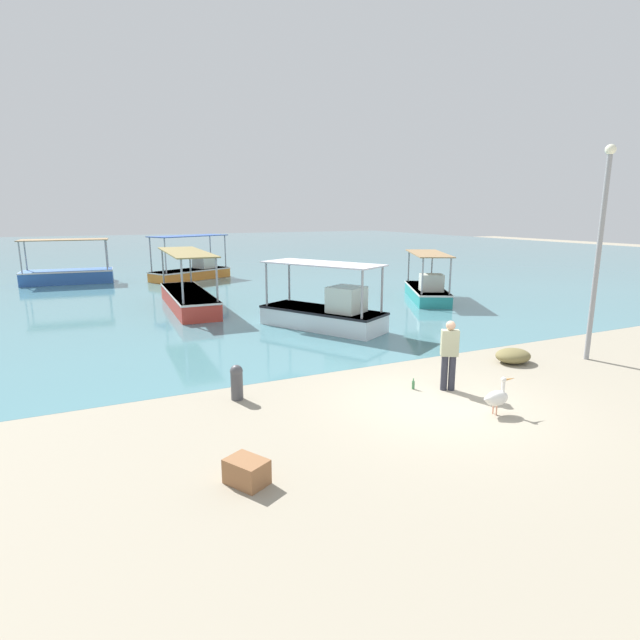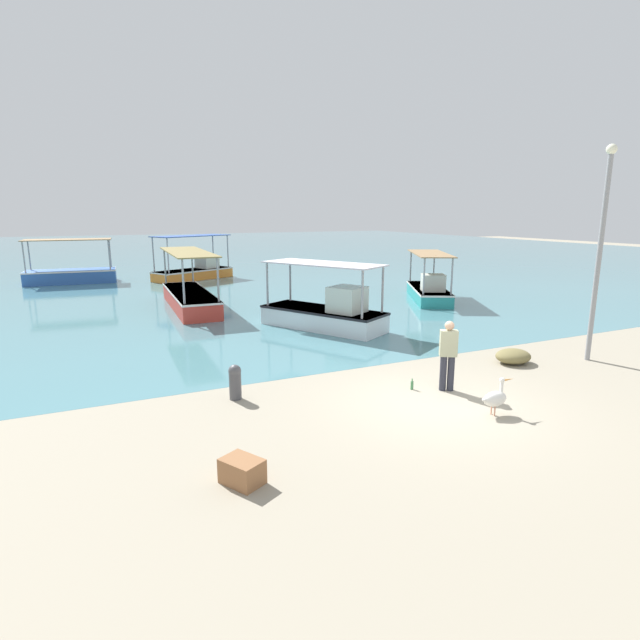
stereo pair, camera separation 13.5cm
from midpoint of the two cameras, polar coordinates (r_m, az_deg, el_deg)
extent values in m
plane|color=gray|center=(11.52, 13.61, -9.30)|extent=(120.00, 120.00, 0.00)
cube|color=teal|center=(56.88, -18.06, 7.42)|extent=(110.00, 90.00, 0.00)
cube|color=#2F5DAC|center=(33.52, -26.43, 4.49)|extent=(5.09, 2.26, 0.78)
cube|color=silver|center=(33.48, -26.49, 5.08)|extent=(5.13, 2.31, 0.08)
cylinder|color=#99999E|center=(34.08, -22.76, 7.08)|extent=(0.08, 0.08, 1.77)
cylinder|color=#99999E|center=(32.42, -22.84, 6.86)|extent=(0.08, 0.08, 1.77)
cylinder|color=#99999E|center=(34.52, -30.20, 6.44)|extent=(0.08, 0.08, 1.77)
cylinder|color=#99999E|center=(32.88, -30.66, 6.18)|extent=(0.08, 0.08, 1.77)
cube|color=olive|center=(33.34, -26.79, 8.21)|extent=(4.89, 2.35, 0.05)
cube|color=red|center=(22.74, -14.47, 2.24)|extent=(1.75, 6.66, 0.74)
cube|color=silver|center=(22.69, -14.52, 3.06)|extent=(1.79, 6.70, 0.08)
cylinder|color=#99999E|center=(19.69, -11.39, 4.51)|extent=(0.08, 0.08, 1.71)
cylinder|color=#99999E|center=(19.47, -15.16, 4.24)|extent=(0.08, 0.08, 1.71)
cylinder|color=#99999E|center=(25.67, -14.24, 6.12)|extent=(0.08, 0.08, 1.71)
cylinder|color=#99999E|center=(25.50, -17.15, 5.91)|extent=(0.08, 0.08, 1.71)
cube|color=olive|center=(22.48, -14.76, 7.53)|extent=(1.84, 6.46, 0.05)
cube|color=orange|center=(32.75, -14.17, 5.09)|extent=(5.31, 3.80, 0.62)
cube|color=silver|center=(32.72, -14.20, 5.56)|extent=(5.36, 3.85, 0.08)
cylinder|color=#99999E|center=(30.69, -16.87, 7.02)|extent=(0.08, 0.08, 2.08)
cylinder|color=#99999E|center=(31.93, -18.40, 7.10)|extent=(0.08, 0.08, 2.08)
cylinder|color=#99999E|center=(33.47, -10.38, 7.73)|extent=(0.08, 0.08, 2.08)
cylinder|color=#99999E|center=(34.61, -12.01, 7.80)|extent=(0.08, 0.08, 2.08)
cube|color=#2E4C91|center=(32.56, -14.40, 9.30)|extent=(5.17, 3.80, 0.05)
cube|color=beige|center=(33.37, -12.67, 6.52)|extent=(1.50, 1.56, 0.80)
cube|color=white|center=(18.21, 0.54, 0.18)|extent=(3.66, 4.83, 0.71)
cube|color=black|center=(18.15, 0.54, 1.16)|extent=(3.71, 4.88, 0.08)
cylinder|color=#99999E|center=(18.76, -5.84, 4.09)|extent=(0.08, 0.08, 1.62)
cylinder|color=#99999E|center=(19.78, -3.23, 4.55)|extent=(0.08, 0.08, 1.62)
cylinder|color=#99999E|center=(16.33, 5.10, 2.90)|extent=(0.08, 0.08, 1.62)
cylinder|color=#99999E|center=(17.49, 7.39, 3.46)|extent=(0.08, 0.08, 1.62)
cube|color=silver|center=(17.90, 0.55, 6.46)|extent=(3.65, 4.70, 0.05)
cube|color=silver|center=(17.48, 3.33, 2.35)|extent=(1.51, 1.50, 0.91)
cube|color=teal|center=(24.72, 12.43, 2.95)|extent=(3.51, 4.97, 0.60)
cube|color=silver|center=(24.68, 12.46, 3.55)|extent=(3.56, 5.02, 0.08)
cylinder|color=#99999E|center=(26.61, 10.46, 6.08)|extent=(0.08, 0.08, 1.61)
cylinder|color=#99999E|center=(26.81, 13.04, 6.01)|extent=(0.08, 0.08, 1.61)
cylinder|color=#99999E|center=(22.35, 11.97, 4.88)|extent=(0.08, 0.08, 1.61)
cylinder|color=#99999E|center=(22.58, 15.01, 4.80)|extent=(0.08, 0.08, 1.61)
cube|color=#94744E|center=(24.50, 12.64, 7.43)|extent=(3.51, 4.84, 0.05)
cube|color=silver|center=(23.56, 12.96, 4.17)|extent=(1.32, 1.27, 0.77)
cylinder|color=#E0997A|center=(11.24, 19.32, -9.61)|extent=(0.03, 0.03, 0.22)
cylinder|color=#E0997A|center=(11.17, 19.67, -9.77)|extent=(0.03, 0.03, 0.22)
ellipsoid|color=white|center=(11.14, 19.70, -8.48)|extent=(0.57, 0.29, 0.32)
ellipsoid|color=white|center=(10.97, 18.74, -8.62)|extent=(0.16, 0.12, 0.10)
cylinder|color=white|center=(11.17, 20.36, -7.25)|extent=(0.07, 0.07, 0.26)
sphere|color=white|center=(11.12, 20.43, -6.45)|extent=(0.11, 0.11, 0.11)
cone|color=#E5933F|center=(11.23, 21.03, -6.37)|extent=(0.30, 0.06, 0.06)
cylinder|color=gray|center=(15.89, 29.44, 5.88)|extent=(0.14, 0.14, 5.67)
sphere|color=#EAEACC|center=(15.92, 30.59, 16.46)|extent=(0.28, 0.28, 0.28)
cylinder|color=#47474C|center=(11.52, -9.33, -7.42)|extent=(0.28, 0.28, 0.63)
sphere|color=#4C4C51|center=(11.41, -9.39, -5.77)|extent=(0.29, 0.29, 0.29)
cylinder|color=#2B2D38|center=(12.28, 15.03, -5.90)|extent=(0.16, 0.16, 0.85)
cylinder|color=#2B2D38|center=(12.25, 14.20, -5.90)|extent=(0.16, 0.16, 0.85)
cube|color=#A0A381|center=(12.07, 14.80, -2.58)|extent=(0.46, 0.39, 0.62)
sphere|color=tan|center=(11.97, 14.91, -0.63)|extent=(0.22, 0.22, 0.22)
ellipsoid|color=olive|center=(15.07, 21.45, -3.88)|extent=(1.02, 0.87, 0.40)
cube|color=#94623D|center=(8.21, -8.40, -16.72)|extent=(0.71, 0.78, 0.40)
cylinder|color=#3F7F4C|center=(12.25, 10.78, -7.35)|extent=(0.07, 0.07, 0.20)
cylinder|color=#3F7F4C|center=(12.20, 10.81, -6.75)|extent=(0.03, 0.03, 0.07)
camera|label=1|loc=(0.07, -89.75, 0.05)|focal=28.00mm
camera|label=2|loc=(0.07, 90.25, -0.05)|focal=28.00mm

